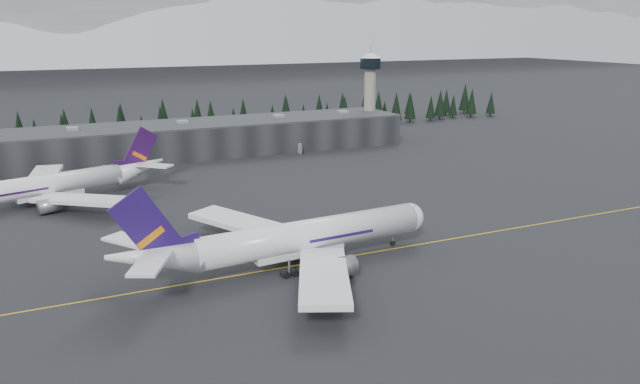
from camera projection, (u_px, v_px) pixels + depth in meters
name	position (u px, v px, depth m)	size (l,w,h in m)	color
ground	(358.00, 251.00, 139.88)	(1400.00, 1400.00, 0.00)	black
taxiline	(362.00, 254.00, 138.13)	(400.00, 0.40, 0.02)	gold
terminal	(208.00, 137.00, 247.75)	(160.00, 30.00, 12.60)	black
control_tower	(370.00, 86.00, 276.69)	(10.00, 10.00, 37.70)	gray
treeline	(186.00, 122.00, 279.84)	(360.00, 20.00, 15.00)	black
mountain_ridge	(66.00, 58.00, 1015.70)	(4400.00, 900.00, 420.00)	white
jet_main	(285.00, 240.00, 129.23)	(71.81, 66.12, 21.11)	white
jet_parked	(58.00, 184.00, 178.01)	(64.11, 58.14, 19.27)	white
gse_vehicle_a	(105.00, 178.00, 204.40)	(2.39, 5.18, 1.44)	silver
gse_vehicle_b	(300.00, 152.00, 246.94)	(1.81, 4.50, 1.53)	silver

